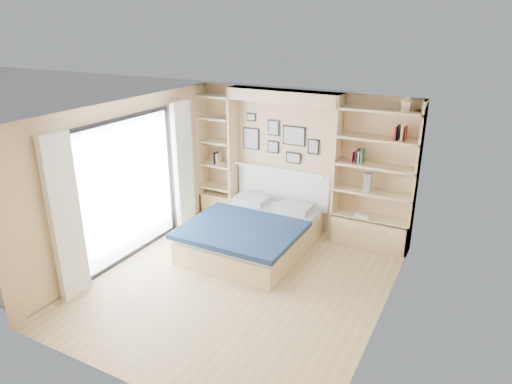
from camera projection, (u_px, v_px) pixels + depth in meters
The scene contains 8 objects.
ground at pixel (240, 283), 6.65m from camera, with size 4.50×4.50×0.00m, color tan.
room_shell at pixel (264, 179), 7.69m from camera, with size 4.50×4.50×4.50m.
bed at pixel (252, 233), 7.57m from camera, with size 1.80×2.31×1.07m.
photo_gallery at pixel (278, 139), 8.12m from camera, with size 1.48×0.02×0.82m.
reading_lamps at pixel (280, 171), 8.05m from camera, with size 1.92×0.12×0.15m.
shelf_decor at pixel (367, 146), 7.24m from camera, with size 3.51×0.23×2.03m.
deck at pixel (66, 233), 8.21m from camera, with size 3.20×4.00×0.05m, color #64594A.
deck_chair at pixel (91, 220), 7.76m from camera, with size 0.76×0.96×0.85m.
Camera 1 is at (2.89, -4.98, 3.59)m, focal length 32.00 mm.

